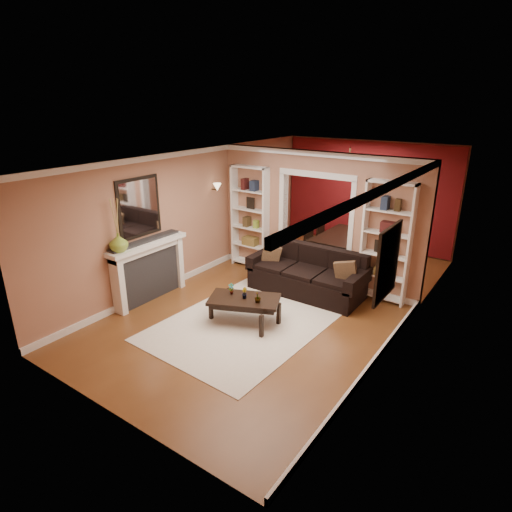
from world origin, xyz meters
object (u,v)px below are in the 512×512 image
Objects in this scene: bookshelf_left at (251,218)px; bookshelf_right at (386,243)px; coffee_table at (244,310)px; sofa at (307,272)px; dining_table at (343,247)px; fireplace at (150,271)px.

bookshelf_left is 3.10m from bookshelf_right.
bookshelf_left reaches higher than coffee_table.
coffee_table is at bearing -100.61° from sofa.
coffee_table is 0.52× the size of bookshelf_left.
bookshelf_right is (3.10, 0.00, 0.00)m from bookshelf_left.
coffee_table is 0.52× the size of bookshelf_right.
bookshelf_left is at bearing 136.70° from dining_table.
bookshelf_left is 1.35× the size of fireplace.
bookshelf_left is (-1.46, 2.23, 0.92)m from coffee_table.
fireplace is (-2.00, -0.30, 0.35)m from coffee_table.
dining_table is at bearing 63.40° from fireplace.
fireplace is (-3.64, -2.53, -0.57)m from bookshelf_right.
fireplace is at bearing 153.40° from dining_table.
fireplace is (-0.54, -2.53, -0.57)m from bookshelf_left.
bookshelf_right is 1.34× the size of dining_table.
sofa is at bearing -18.12° from bookshelf_left.
sofa is 1.94× the size of coffee_table.
bookshelf_left reaches higher than sofa.
coffee_table is at bearing 178.69° from dining_table.
sofa is 1.35× the size of dining_table.
coffee_table is at bearing -126.27° from bookshelf_right.
coffee_table is at bearing -56.72° from bookshelf_left.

